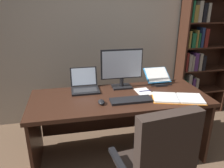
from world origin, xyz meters
TOP-DOWN VIEW (x-y plane):
  - wall_back at (0.00, 2.04)m, footprint 4.65×0.12m
  - desk at (-0.08, 1.07)m, footprint 1.87×0.75m
  - bookshelf at (1.34, 1.83)m, footprint 0.79×0.26m
  - monitor at (-0.00, 1.24)m, footprint 0.48×0.16m
  - laptop at (-0.43, 1.25)m, footprint 0.31×0.30m
  - keyboard at (-0.00, 0.85)m, footprint 0.42×0.15m
  - computer_mouse at (-0.30, 0.85)m, footprint 0.06×0.10m
  - reading_stand_with_book at (0.47, 1.30)m, footprint 0.29×0.28m
  - open_binder at (0.48, 0.80)m, footprint 0.57×0.40m
  - notepad at (0.20, 1.05)m, footprint 0.16×0.22m
  - pen at (0.22, 1.05)m, footprint 0.14×0.02m

SIDE VIEW (x-z plane):
  - desk at x=-0.08m, z-range 0.18..0.92m
  - notepad at x=0.20m, z-range 0.75..0.76m
  - open_binder at x=0.48m, z-range 0.75..0.77m
  - keyboard at x=0.00m, z-range 0.75..0.77m
  - pen at x=0.22m, z-range 0.76..0.76m
  - computer_mouse at x=-0.30m, z-range 0.75..0.79m
  - laptop at x=-0.43m, z-range 0.68..0.91m
  - reading_stand_with_book at x=0.47m, z-range 0.75..0.91m
  - monitor at x=0.00m, z-range 0.75..1.20m
  - bookshelf at x=1.34m, z-range 0.00..2.12m
  - wall_back at x=0.00m, z-range 0.00..2.63m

